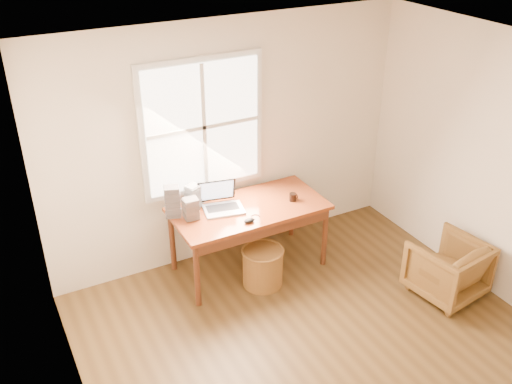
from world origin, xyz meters
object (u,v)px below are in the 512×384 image
armchair (447,268)px  laptop (223,199)px  wicker_stool (263,267)px  coffee_mug (293,197)px  desk (249,208)px  cd_stack_a (193,197)px

armchair → laptop: bearing=-45.1°
armchair → wicker_stool: armchair is taller
laptop → coffee_mug: 0.75m
desk → cd_stack_a: 0.59m
desk → wicker_stool: desk is taller
laptop → armchair: bearing=-25.8°
wicker_stool → laptop: size_ratio=1.08×
desk → coffee_mug: 0.48m
armchair → wicker_stool: bearing=-40.3°
coffee_mug → cd_stack_a: (-0.98, 0.34, 0.09)m
coffee_mug → laptop: bearing=175.4°
coffee_mug → cd_stack_a: bearing=167.4°
desk → armchair: (1.55, -1.33, -0.43)m
armchair → laptop: laptop is taller
wicker_stool → coffee_mug: (0.48, 0.24, 0.59)m
desk → armchair: size_ratio=2.41×
desk → laptop: 0.31m
wicker_stool → laptop: (-0.25, 0.38, 0.68)m
wicker_stool → desk: bearing=87.6°
armchair → desk: bearing=-48.5°
desk → coffee_mug: bearing=-11.8°
laptop → coffee_mug: laptop is taller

